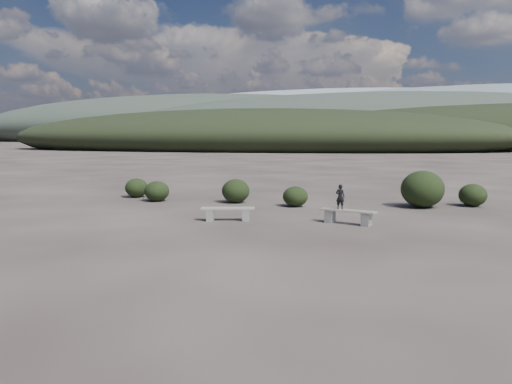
# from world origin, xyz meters

# --- Properties ---
(ground) EXTENTS (1200.00, 1200.00, 0.00)m
(ground) POSITION_xyz_m (0.00, 0.00, 0.00)
(ground) COLOR #2B2421
(ground) RESTS_ON ground
(bench_left) EXTENTS (1.95, 0.89, 0.48)m
(bench_left) POSITION_xyz_m (-1.60, 3.81, 0.29)
(bench_left) COLOR slate
(bench_left) RESTS_ON ground
(bench_right) EXTENTS (2.02, 1.00, 0.50)m
(bench_right) POSITION_xyz_m (2.59, 4.17, 0.30)
(bench_right) COLOR slate
(bench_right) RESTS_ON ground
(seated_person) EXTENTS (0.36, 0.28, 0.87)m
(seated_person) POSITION_xyz_m (2.31, 4.26, 0.93)
(seated_person) COLOR black
(seated_person) RESTS_ON bench_right
(shrub_a) EXTENTS (1.14, 1.14, 0.94)m
(shrub_a) POSITION_xyz_m (-6.41, 8.13, 0.47)
(shrub_a) COLOR black
(shrub_a) RESTS_ON ground
(shrub_b) EXTENTS (1.25, 1.25, 1.08)m
(shrub_b) POSITION_xyz_m (-2.71, 8.52, 0.54)
(shrub_b) COLOR black
(shrub_b) RESTS_ON ground
(shrub_c) EXTENTS (1.08, 1.08, 0.87)m
(shrub_c) POSITION_xyz_m (0.11, 7.97, 0.43)
(shrub_c) COLOR black
(shrub_c) RESTS_ON ground
(shrub_d) EXTENTS (1.79, 1.79, 1.56)m
(shrub_d) POSITION_xyz_m (5.36, 8.99, 0.78)
(shrub_d) COLOR black
(shrub_d) RESTS_ON ground
(shrub_e) EXTENTS (1.17, 1.17, 0.97)m
(shrub_e) POSITION_xyz_m (7.49, 9.91, 0.49)
(shrub_e) COLOR black
(shrub_e) RESTS_ON ground
(shrub_f) EXTENTS (1.11, 1.11, 0.94)m
(shrub_f) POSITION_xyz_m (-8.04, 9.26, 0.47)
(shrub_f) COLOR black
(shrub_f) RESTS_ON ground
(mountain_ridges) EXTENTS (500.00, 400.00, 56.00)m
(mountain_ridges) POSITION_xyz_m (-7.48, 339.06, 10.84)
(mountain_ridges) COLOR black
(mountain_ridges) RESTS_ON ground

